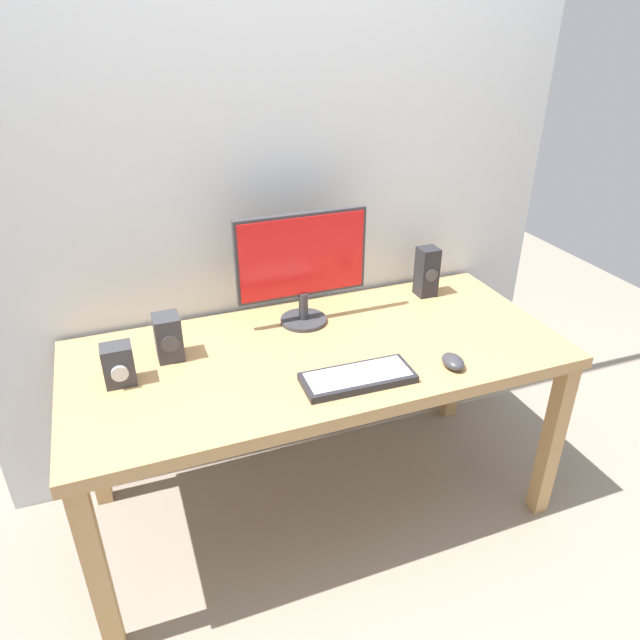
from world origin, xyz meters
name	(u,v)px	position (x,y,z in m)	size (l,w,h in m)	color
ground_plane	(319,503)	(0.00, 0.00, 0.00)	(6.00, 6.00, 0.00)	gray
wall_back	(276,118)	(0.00, 0.44, 1.50)	(2.41, 0.04, 3.00)	silver
desk	(319,368)	(0.00, 0.00, 0.68)	(1.79, 0.79, 0.76)	tan
monitor	(302,263)	(0.02, 0.22, 1.01)	(0.51, 0.18, 0.44)	#333338
keyboard_primary	(358,378)	(0.05, -0.24, 0.78)	(0.38, 0.16, 0.03)	#232328
mouse	(453,361)	(0.39, -0.27, 0.78)	(0.07, 0.10, 0.04)	#333338
speaker_right	(427,272)	(0.59, 0.27, 0.87)	(0.08, 0.08, 0.21)	#232328
speaker_left	(168,337)	(-0.51, 0.14, 0.84)	(0.09, 0.10, 0.16)	#333338
audio_controller	(119,365)	(-0.68, 0.03, 0.83)	(0.10, 0.09, 0.14)	#333338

